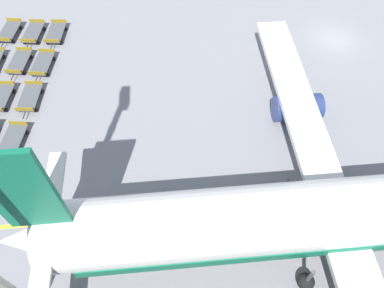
% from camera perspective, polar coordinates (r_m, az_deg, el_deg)
% --- Properties ---
extents(ground_plane, '(500.00, 500.00, 0.00)m').
position_cam_1_polar(ground_plane, '(39.52, 20.80, 14.68)').
color(ground_plane, gray).
extents(airplane, '(37.48, 41.53, 11.61)m').
position_cam_1_polar(airplane, '(24.12, 23.83, -9.52)').
color(airplane, white).
rests_on(airplane, ground_plane).
extents(baggage_dolly_row_near_col_a, '(3.79, 1.93, 0.92)m').
position_cam_1_polar(baggage_dolly_row_near_col_a, '(41.14, -26.07, 15.12)').
color(baggage_dolly_row_near_col_a, '#515459').
rests_on(baggage_dolly_row_near_col_a, ground_plane).
extents(baggage_dolly_row_mid_a_col_a, '(3.78, 1.87, 0.92)m').
position_cam_1_polar(baggage_dolly_row_mid_a_col_a, '(40.07, -23.03, 15.31)').
color(baggage_dolly_row_mid_a_col_a, '#515459').
rests_on(baggage_dolly_row_mid_a_col_a, ground_plane).
extents(baggage_dolly_row_mid_a_col_b, '(3.79, 1.90, 0.92)m').
position_cam_1_polar(baggage_dolly_row_mid_a_col_b, '(37.28, -24.82, 11.25)').
color(baggage_dolly_row_mid_a_col_b, '#515459').
rests_on(baggage_dolly_row_mid_a_col_b, ground_plane).
extents(baggage_dolly_row_mid_a_col_c, '(3.78, 1.85, 0.92)m').
position_cam_1_polar(baggage_dolly_row_mid_a_col_c, '(34.69, -27.11, 6.29)').
color(baggage_dolly_row_mid_a_col_c, '#515459').
rests_on(baggage_dolly_row_mid_a_col_c, ground_plane).
extents(baggage_dolly_row_mid_b_col_a, '(3.77, 1.80, 0.92)m').
position_cam_1_polar(baggage_dolly_row_mid_b_col_a, '(39.28, -20.04, 15.59)').
color(baggage_dolly_row_mid_b_col_a, '#515459').
rests_on(baggage_dolly_row_mid_b_col_a, ground_plane).
extents(baggage_dolly_row_mid_b_col_b, '(3.79, 1.88, 0.92)m').
position_cam_1_polar(baggage_dolly_row_mid_b_col_b, '(36.30, -21.81, 11.25)').
color(baggage_dolly_row_mid_b_col_b, '#515459').
rests_on(baggage_dolly_row_mid_b_col_b, ground_plane).
extents(baggage_dolly_row_mid_b_col_c, '(3.77, 1.79, 0.92)m').
position_cam_1_polar(baggage_dolly_row_mid_b_col_c, '(33.67, -23.46, 6.46)').
color(baggage_dolly_row_mid_b_col_c, '#515459').
rests_on(baggage_dolly_row_mid_b_col_c, ground_plane).
extents(baggage_dolly_row_mid_b_col_d, '(3.79, 1.92, 0.92)m').
position_cam_1_polar(baggage_dolly_row_mid_b_col_d, '(31.23, -25.68, 0.46)').
color(baggage_dolly_row_mid_b_col_d, '#515459').
rests_on(baggage_dolly_row_mid_b_col_d, ground_plane).
extents(stand_guidance_stripe, '(0.49, 27.81, 0.01)m').
position_cam_1_polar(stand_guidance_stripe, '(25.72, 1.58, -10.09)').
color(stand_guidance_stripe, yellow).
rests_on(stand_guidance_stripe, ground_plane).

